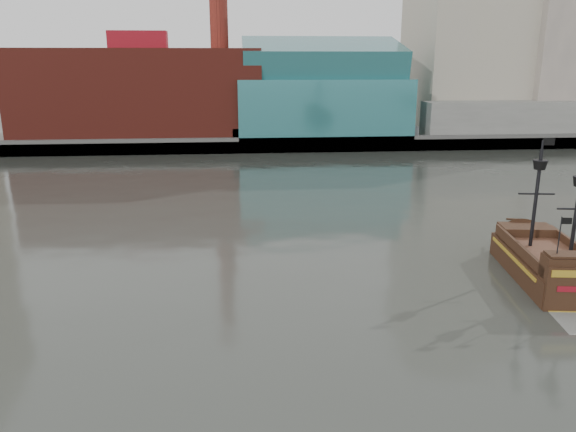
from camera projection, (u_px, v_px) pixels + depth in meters
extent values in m
plane|color=#2A2D27|center=(326.00, 313.00, 34.91)|extent=(400.00, 400.00, 0.00)
cube|color=slate|center=(261.00, 127.00, 122.88)|extent=(220.00, 60.00, 2.00)
cube|color=#4C4C49|center=(269.00, 145.00, 94.51)|extent=(220.00, 1.00, 2.60)
cube|color=maroon|center=(142.00, 93.00, 99.50)|extent=(42.00, 18.00, 15.00)
cube|color=#2B6F73|center=(321.00, 107.00, 101.03)|extent=(30.00, 16.00, 10.00)
cube|color=#9E9883|center=(469.00, 7.00, 108.38)|extent=(20.00, 22.00, 46.00)
cube|color=#A19387|center=(566.00, 28.00, 107.19)|extent=(18.00, 18.00, 38.00)
cube|color=#9E9883|center=(483.00, 0.00, 124.75)|extent=(24.00, 20.00, 52.00)
cube|color=slate|center=(533.00, 118.00, 101.03)|extent=(40.00, 6.00, 6.00)
cube|color=#2B6F73|center=(322.00, 61.00, 98.88)|extent=(28.00, 14.94, 8.78)
cube|color=black|center=(545.00, 271.00, 40.31)|extent=(6.03, 11.47, 2.37)
cube|color=#462719|center=(547.00, 254.00, 39.96)|extent=(5.43, 10.33, 0.27)
cube|color=black|center=(526.00, 231.00, 44.08)|extent=(4.14, 2.71, 0.91)
cylinder|color=black|center=(536.00, 199.00, 40.31)|extent=(0.29, 0.29, 7.12)
cylinder|color=black|center=(576.00, 214.00, 37.42)|extent=(0.29, 0.29, 6.57)
cone|color=black|center=(540.00, 165.00, 39.65)|extent=(1.13, 1.13, 0.64)
cube|color=black|center=(549.00, 142.00, 39.19)|extent=(0.82, 0.14, 0.50)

